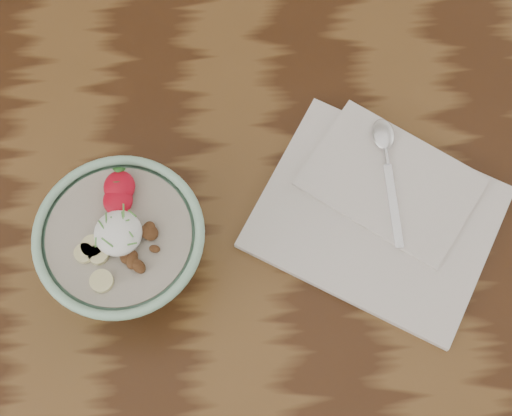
% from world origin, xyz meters
% --- Properties ---
extents(table, '(1.60, 0.90, 0.75)m').
position_xyz_m(table, '(0.00, 0.00, 0.66)').
color(table, '#381E0E').
rests_on(table, ground).
extents(breakfast_bowl, '(0.18, 0.18, 0.12)m').
position_xyz_m(breakfast_bowl, '(-0.02, 0.08, 0.81)').
color(breakfast_bowl, '#93C5A6').
rests_on(breakfast_bowl, table).
extents(napkin, '(0.33, 0.31, 0.02)m').
position_xyz_m(napkin, '(0.27, 0.13, 0.76)').
color(napkin, silver).
rests_on(napkin, table).
extents(spoon, '(0.03, 0.16, 0.01)m').
position_xyz_m(spoon, '(0.28, 0.20, 0.77)').
color(spoon, silver).
rests_on(spoon, napkin).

